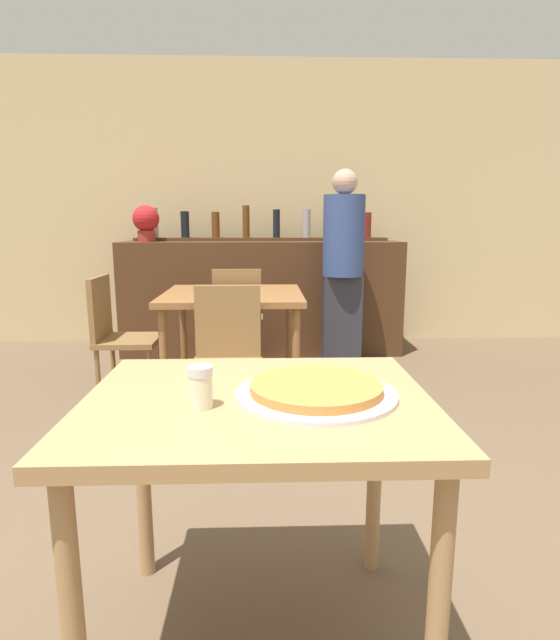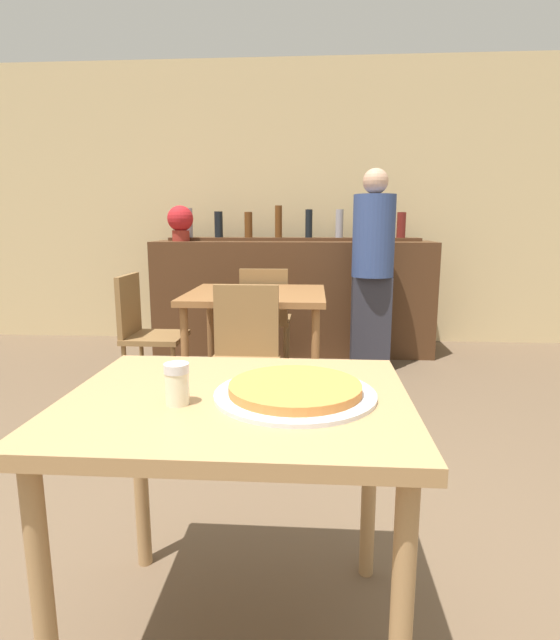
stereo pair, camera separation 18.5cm
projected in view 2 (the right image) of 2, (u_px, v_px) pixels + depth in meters
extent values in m
plane|color=brown|center=(241.00, 640.00, 1.48)|extent=(16.00, 16.00, 0.00)
cube|color=#D1B784|center=(295.00, 205.00, 5.09)|extent=(8.00, 0.05, 2.80)
cube|color=#A87F51|center=(237.00, 402.00, 1.34)|extent=(0.92, 0.76, 0.04)
cylinder|color=#A87F51|center=(43.00, 608.00, 1.13)|extent=(0.05, 0.05, 0.73)
cylinder|color=#A87F51|center=(401.00, 627.00, 1.07)|extent=(0.05, 0.05, 0.73)
cylinder|color=#A87F51|center=(140.00, 471.00, 1.75)|extent=(0.05, 0.05, 0.73)
cylinder|color=#A87F51|center=(369.00, 479.00, 1.70)|extent=(0.05, 0.05, 0.73)
cube|color=brown|center=(256.00, 295.00, 3.41)|extent=(0.93, 0.89, 0.04)
cylinder|color=brown|center=(185.00, 363.00, 3.13)|extent=(0.05, 0.05, 0.72)
cylinder|color=brown|center=(315.00, 365.00, 3.08)|extent=(0.05, 0.05, 0.72)
cylinder|color=brown|center=(211.00, 336.00, 3.89)|extent=(0.05, 0.05, 0.72)
cylinder|color=brown|center=(315.00, 337.00, 3.83)|extent=(0.05, 0.05, 0.72)
cube|color=#4C2D19|center=(293.00, 297.00, 4.76)|extent=(2.60, 0.56, 1.05)
cube|color=#4C2D19|center=(294.00, 239.00, 4.79)|extent=(2.39, 0.24, 0.03)
cylinder|color=#9999A3|center=(189.00, 223.00, 4.83)|extent=(0.07, 0.07, 0.28)
cylinder|color=black|center=(219.00, 224.00, 4.82)|extent=(0.08, 0.08, 0.25)
cylinder|color=#5B3314|center=(248.00, 225.00, 4.80)|extent=(0.08, 0.08, 0.24)
cylinder|color=#5B3314|center=(278.00, 222.00, 4.77)|extent=(0.07, 0.07, 0.30)
cylinder|color=black|center=(309.00, 224.00, 4.76)|extent=(0.07, 0.07, 0.26)
cylinder|color=#9999A3|center=(339.00, 224.00, 4.74)|extent=(0.07, 0.07, 0.26)
cylinder|color=#1E5123|center=(370.00, 223.00, 4.72)|extent=(0.09, 0.09, 0.27)
cylinder|color=maroon|center=(401.00, 225.00, 4.70)|extent=(0.08, 0.08, 0.24)
cube|color=olive|center=(242.00, 367.00, 2.79)|extent=(0.40, 0.40, 0.04)
cube|color=olive|center=(246.00, 321.00, 2.92)|extent=(0.38, 0.04, 0.42)
cylinder|color=olive|center=(207.00, 415.00, 2.68)|extent=(0.03, 0.03, 0.41)
cylinder|color=olive|center=(270.00, 417.00, 2.65)|extent=(0.03, 0.03, 0.41)
cylinder|color=olive|center=(219.00, 394.00, 3.01)|extent=(0.03, 0.03, 0.41)
cylinder|color=olive|center=(275.00, 395.00, 2.99)|extent=(0.03, 0.03, 0.41)
cube|color=olive|center=(266.00, 320.00, 4.15)|extent=(0.40, 0.40, 0.04)
cube|color=olive|center=(264.00, 296.00, 3.93)|extent=(0.38, 0.04, 0.42)
cylinder|color=olive|center=(288.00, 342.00, 4.35)|extent=(0.03, 0.03, 0.41)
cylinder|color=olive|center=(249.00, 341.00, 4.37)|extent=(0.03, 0.03, 0.41)
cylinder|color=olive|center=(285.00, 351.00, 4.01)|extent=(0.03, 0.03, 0.41)
cylinder|color=olive|center=(243.00, 351.00, 4.04)|extent=(0.03, 0.03, 0.41)
cube|color=olive|center=(156.00, 337.00, 3.52)|extent=(0.40, 0.40, 0.04)
cube|color=olive|center=(129.00, 305.00, 3.49)|extent=(0.04, 0.38, 0.42)
cylinder|color=olive|center=(174.00, 375.00, 3.38)|extent=(0.03, 0.03, 0.41)
cylinder|color=olive|center=(187.00, 362.00, 3.71)|extent=(0.03, 0.03, 0.41)
cylinder|color=olive|center=(125.00, 374.00, 3.40)|extent=(0.03, 0.03, 0.41)
cylinder|color=olive|center=(142.00, 361.00, 3.74)|extent=(0.03, 0.03, 0.41)
cylinder|color=silver|center=(295.00, 394.00, 1.32)|extent=(0.43, 0.43, 0.01)
cylinder|color=#CC7A38|center=(295.00, 388.00, 1.32)|extent=(0.35, 0.35, 0.02)
cylinder|color=beige|center=(177.00, 388.00, 1.26)|extent=(0.06, 0.06, 0.08)
cylinder|color=silver|center=(176.00, 368.00, 1.25)|extent=(0.06, 0.06, 0.02)
cube|color=#2D2D38|center=(371.00, 323.00, 4.17)|extent=(0.32, 0.18, 0.79)
cylinder|color=#33477F|center=(374.00, 236.00, 4.03)|extent=(0.34, 0.34, 0.66)
sphere|color=tan|center=(376.00, 181.00, 3.95)|extent=(0.20, 0.20, 0.20)
cylinder|color=maroon|center=(181.00, 236.00, 4.67)|extent=(0.16, 0.16, 0.10)
sphere|color=red|center=(180.00, 219.00, 4.64)|extent=(0.24, 0.24, 0.24)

